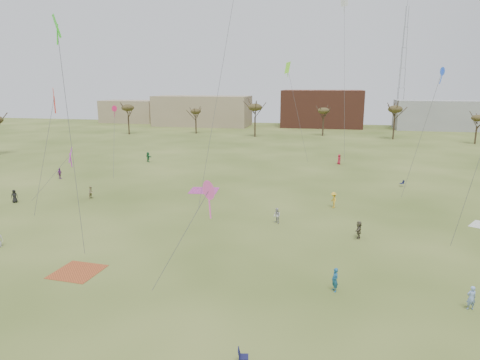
% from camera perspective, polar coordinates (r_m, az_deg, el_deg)
% --- Properties ---
extents(ground, '(260.00, 260.00, 0.00)m').
position_cam_1_polar(ground, '(29.89, -4.97, -15.49)').
color(ground, '#3A4F18').
rests_on(ground, ground).
extents(flyer_near_right, '(0.65, 0.74, 1.70)m').
position_cam_1_polar(flyer_near_right, '(30.92, 12.67, -12.99)').
color(flyer_near_right, '#1C5784').
rests_on(flyer_near_right, ground).
extents(spectator_fore_b, '(0.74, 0.87, 1.56)m').
position_cam_1_polar(spectator_fore_b, '(56.52, -19.41, -1.57)').
color(spectator_fore_b, '#9B8D62').
rests_on(spectator_fore_b, ground).
extents(spectator_fore_c, '(0.76, 1.62, 1.68)m').
position_cam_1_polar(spectator_fore_c, '(41.25, 15.71, -6.47)').
color(spectator_fore_c, brown).
rests_on(spectator_fore_c, ground).
extents(flyer_mid_a, '(0.94, 0.86, 1.61)m').
position_cam_1_polar(flyer_mid_a, '(58.23, -28.11, -1.94)').
color(flyer_mid_a, black).
rests_on(flyer_mid_a, ground).
extents(flyer_mid_b, '(0.99, 1.34, 1.86)m').
position_cam_1_polar(flyer_mid_b, '(50.47, 12.49, -2.64)').
color(flyer_mid_b, gold).
rests_on(flyer_mid_b, ground).
extents(flyer_mid_c, '(0.66, 0.51, 1.62)m').
position_cam_1_polar(flyer_mid_c, '(31.71, 28.70, -13.74)').
color(flyer_mid_c, '#819DD7').
rests_on(flyer_mid_c, ground).
extents(spectator_mid_d, '(0.45, 0.99, 1.66)m').
position_cam_1_polar(spectator_mid_d, '(69.82, -23.13, 0.82)').
color(spectator_mid_d, '#7F398A').
rests_on(spectator_mid_d, ground).
extents(spectator_mid_e, '(0.97, 0.99, 1.62)m').
position_cam_1_polar(spectator_mid_e, '(44.07, 4.99, -4.82)').
color(spectator_mid_e, '#BCBCBC').
rests_on(spectator_mid_e, ground).
extents(flyer_far_a, '(1.69, 1.43, 1.83)m').
position_cam_1_polar(flyer_far_a, '(79.96, -12.27, 3.05)').
color(flyer_far_a, '#267341').
rests_on(flyer_far_a, ground).
extents(flyer_far_b, '(0.92, 1.05, 1.80)m').
position_cam_1_polar(flyer_far_b, '(77.84, 13.20, 2.73)').
color(flyer_far_b, '#B01E34').
rests_on(flyer_far_b, ground).
extents(blanket_red, '(3.59, 3.59, 0.03)m').
position_cam_1_polar(blanket_red, '(35.63, -21.06, -11.47)').
color(blanket_red, '#A94921').
rests_on(blanket_red, ground).
extents(blanket_plum, '(4.12, 4.12, 0.03)m').
position_cam_1_polar(blanket_plum, '(57.50, -4.88, -1.43)').
color(blanket_plum, '#B93892').
rests_on(blanket_plum, ground).
extents(camp_chair_center, '(0.63, 0.59, 0.87)m').
position_cam_1_polar(camp_chair_center, '(23.74, 0.43, -23.02)').
color(camp_chair_center, '#16173C').
rests_on(camp_chair_center, ground).
extents(camp_chair_right, '(0.67, 0.64, 0.87)m').
position_cam_1_polar(camp_chair_right, '(63.81, 20.96, -0.57)').
color(camp_chair_right, '#15183A').
rests_on(camp_chair_right, ground).
extents(kites_aloft, '(65.83, 64.05, 27.84)m').
position_cam_1_polar(kites_aloft, '(58.95, 9.72, 19.89)').
color(kites_aloft, red).
rests_on(kites_aloft, ground).
extents(tree_line, '(117.44, 49.32, 8.91)m').
position_cam_1_polar(tree_line, '(105.01, 6.18, 8.95)').
color(tree_line, '#3A2B1E').
rests_on(tree_line, ground).
extents(building_tan, '(32.00, 14.00, 10.00)m').
position_cam_1_polar(building_tan, '(146.80, -5.08, 9.26)').
color(building_tan, '#937F60').
rests_on(building_tan, ground).
extents(building_brick, '(26.00, 16.00, 12.00)m').
position_cam_1_polar(building_brick, '(145.36, 10.99, 9.44)').
color(building_brick, brown).
rests_on(building_brick, ground).
extents(building_grey, '(24.00, 12.00, 9.00)m').
position_cam_1_polar(building_grey, '(146.98, 24.84, 7.95)').
color(building_grey, gray).
rests_on(building_grey, ground).
extents(building_tan_west, '(20.00, 12.00, 8.00)m').
position_cam_1_polar(building_tan_west, '(164.48, -14.52, 8.94)').
color(building_tan_west, '#937F60').
rests_on(building_tan_west, ground).
extents(radio_tower, '(1.51, 1.72, 41.00)m').
position_cam_1_polar(radio_tower, '(151.80, 21.01, 13.97)').
color(radio_tower, '#9EA3A8').
rests_on(radio_tower, ground).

